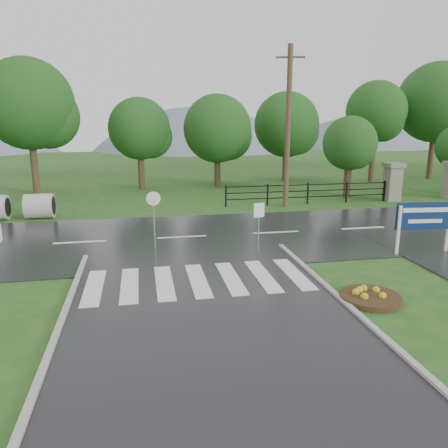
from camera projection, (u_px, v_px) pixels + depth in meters
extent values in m
plane|color=#26511B|center=(233.00, 377.00, 8.25)|extent=(120.00, 120.00, 0.00)
cube|color=black|center=(182.00, 238.00, 17.80)|extent=(90.00, 8.00, 0.04)
cube|color=silver|center=(94.00, 287.00, 12.46)|extent=(0.50, 2.80, 0.02)
cube|color=silver|center=(130.00, 285.00, 12.64)|extent=(0.50, 2.80, 0.02)
cube|color=silver|center=(164.00, 282.00, 12.83)|extent=(0.50, 2.80, 0.02)
cube|color=silver|center=(198.00, 280.00, 13.01)|extent=(0.50, 2.80, 0.02)
cube|color=silver|center=(231.00, 278.00, 13.19)|extent=(0.50, 2.80, 0.02)
cube|color=silver|center=(263.00, 276.00, 13.38)|extent=(0.50, 2.80, 0.02)
cube|color=silver|center=(294.00, 274.00, 13.56)|extent=(0.50, 2.80, 0.02)
cube|color=gray|center=(392.00, 184.00, 25.67)|extent=(0.80, 0.80, 2.00)
cube|color=#6B6659|center=(394.00, 165.00, 25.40)|extent=(1.00, 1.00, 0.24)
cube|color=black|center=(308.00, 197.00, 24.85)|extent=(9.50, 0.05, 0.05)
cube|color=black|center=(308.00, 191.00, 24.76)|extent=(9.50, 0.05, 0.05)
cube|color=black|center=(308.00, 185.00, 24.68)|extent=(9.50, 0.05, 0.05)
cube|color=black|center=(226.00, 196.00, 23.93)|extent=(0.08, 0.08, 1.20)
cube|color=black|center=(384.00, 191.00, 25.67)|extent=(0.08, 0.08, 1.20)
sphere|color=slate|center=(200.00, 249.00, 75.83)|extent=(48.00, 48.00, 48.00)
sphere|color=slate|center=(351.00, 218.00, 79.93)|extent=(36.00, 36.00, 36.00)
cylinder|color=#9E9B93|center=(40.00, 206.00, 21.25)|extent=(1.30, 1.20, 1.20)
cube|color=silver|center=(399.00, 231.00, 15.37)|extent=(0.10, 0.10, 1.80)
cube|color=silver|center=(448.00, 228.00, 15.73)|extent=(0.10, 0.10, 1.80)
cube|color=#0C2050|center=(425.00, 216.00, 15.43)|extent=(2.15, 0.27, 0.99)
cube|color=white|center=(426.00, 210.00, 15.35)|extent=(1.70, 0.18, 0.16)
cube|color=white|center=(425.00, 221.00, 15.44)|extent=(1.25, 0.14, 0.13)
cylinder|color=#332111|center=(370.00, 298.00, 11.67)|extent=(1.61, 1.61, 0.16)
cube|color=#939399|center=(259.00, 230.00, 15.54)|extent=(0.04, 0.04, 1.75)
cube|color=white|center=(259.00, 210.00, 15.35)|extent=(0.41, 0.12, 0.51)
cylinder|color=#939399|center=(154.00, 223.00, 15.97)|extent=(0.06, 0.06, 2.04)
cylinder|color=white|center=(153.00, 199.00, 15.73)|extent=(0.51, 0.05, 0.51)
cylinder|color=#473523|center=(288.00, 128.00, 23.20)|extent=(0.28, 0.28, 8.47)
cube|color=brown|center=(290.00, 57.00, 22.35)|extent=(1.48, 0.48, 0.09)
cylinder|color=#3D2B1C|center=(348.00, 175.00, 26.62)|extent=(0.43, 0.43, 2.76)
sphere|color=#174415|center=(350.00, 143.00, 26.17)|extent=(3.24, 3.24, 3.24)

